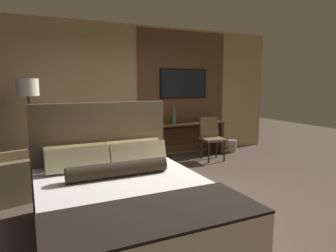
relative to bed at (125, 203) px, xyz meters
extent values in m
plane|color=#4C3D33|center=(1.02, 0.52, -0.35)|extent=(16.00, 16.00, 0.00)
cube|color=tan|center=(1.02, 3.12, 1.05)|extent=(7.20, 0.06, 2.80)
cube|color=brown|center=(2.33, 3.07, 1.05)|extent=(2.14, 0.03, 2.70)
cube|color=#33281E|center=(0.00, -0.13, -0.24)|extent=(1.68, 2.12, 0.22)
cube|color=silver|center=(0.00, -0.13, 0.04)|extent=(1.73, 2.19, 0.35)
cube|color=black|center=(0.00, -0.84, 0.23)|extent=(1.75, 0.77, 0.02)
cube|color=brown|center=(0.00, 1.00, 0.33)|extent=(1.76, 0.08, 1.36)
cube|color=beige|center=(-0.37, 0.86, 0.36)|extent=(0.73, 0.23, 0.31)
cube|color=beige|center=(0.37, 0.86, 0.36)|extent=(0.73, 0.23, 0.31)
cube|color=beige|center=(-0.37, 0.65, 0.36)|extent=(0.73, 0.25, 0.32)
cube|color=beige|center=(0.37, 0.65, 0.36)|extent=(0.73, 0.25, 0.32)
cylinder|color=#2D2319|center=(0.00, 0.23, 0.31)|extent=(1.12, 0.17, 0.17)
cube|color=#422D1E|center=(2.33, 2.82, 0.37)|extent=(1.64, 0.46, 0.03)
cube|color=#422D1E|center=(1.53, 2.82, 0.00)|extent=(0.06, 0.41, 0.71)
cube|color=#422D1E|center=(3.12, 2.82, 0.00)|extent=(0.06, 0.41, 0.71)
cube|color=#422D1E|center=(2.33, 3.03, 0.07)|extent=(1.52, 0.02, 0.36)
cube|color=black|center=(2.33, 3.04, 1.24)|extent=(1.15, 0.04, 0.65)
cube|color=black|center=(2.33, 3.02, 1.24)|extent=(1.08, 0.01, 0.59)
cube|color=brown|center=(2.60, 2.23, 0.09)|extent=(0.49, 0.47, 0.05)
cube|color=brown|center=(2.62, 2.42, 0.33)|extent=(0.42, 0.14, 0.42)
cylinder|color=black|center=(2.40, 2.08, -0.14)|extent=(0.04, 0.04, 0.42)
cylinder|color=black|center=(2.76, 2.05, -0.14)|extent=(0.04, 0.04, 0.42)
cylinder|color=black|center=(2.44, 2.42, -0.14)|extent=(0.04, 0.04, 0.42)
cylinder|color=black|center=(2.80, 2.39, -0.14)|extent=(0.04, 0.04, 0.42)
cube|color=brown|center=(-1.19, 1.72, -0.13)|extent=(0.94, 0.83, 0.44)
cube|color=brown|center=(-1.10, 1.36, -0.06)|extent=(0.79, 0.31, 0.58)
cube|color=brown|center=(-1.29, 2.07, -0.06)|extent=(0.79, 0.31, 0.58)
cylinder|color=#282623|center=(-0.84, 2.48, -0.34)|extent=(0.28, 0.28, 0.03)
cylinder|color=#332D28|center=(-0.84, 2.48, 0.37)|extent=(0.03, 0.03, 1.44)
cylinder|color=silver|center=(-0.84, 2.48, 1.19)|extent=(0.34, 0.34, 0.28)
cone|color=#4C706B|center=(2.01, 2.87, 0.61)|extent=(0.10, 0.10, 0.43)
cylinder|color=gray|center=(3.44, 2.69, -0.21)|extent=(0.22, 0.22, 0.28)
camera|label=1|loc=(-0.88, -2.91, 1.26)|focal=32.00mm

